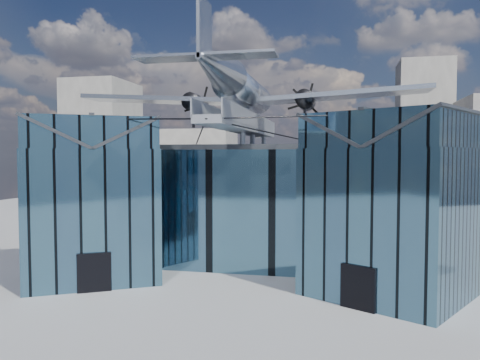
# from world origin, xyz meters

# --- Properties ---
(ground_plane) EXTENTS (120.00, 120.00, 0.00)m
(ground_plane) POSITION_xyz_m (0.00, 0.00, 0.00)
(ground_plane) COLOR gray
(museum) EXTENTS (32.88, 24.50, 17.60)m
(museum) POSITION_xyz_m (0.00, 5.82, 5.54)
(museum) COLOR #3F6780
(museum) RESTS_ON ground
(bg_towers) EXTENTS (77.00, 24.50, 26.00)m
(bg_towers) POSITION_xyz_m (1.45, 50.49, 10.01)
(bg_towers) COLOR gray
(bg_towers) RESTS_ON ground
(tree_side_w) EXTENTS (4.22, 4.22, 5.02)m
(tree_side_w) POSITION_xyz_m (-21.30, 10.25, 3.40)
(tree_side_w) COLOR black
(tree_side_w) RESTS_ON ground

